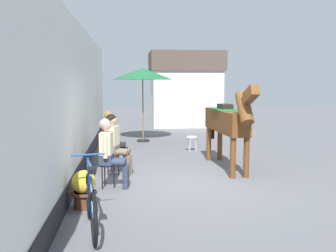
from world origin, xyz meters
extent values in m
plane|color=slate|center=(0.00, 3.00, 0.00)|extent=(40.00, 40.00, 0.00)
cube|color=white|center=(-2.55, 1.50, 1.70)|extent=(0.30, 14.00, 3.40)
cube|color=black|center=(-2.53, 1.50, 0.18)|extent=(0.34, 14.00, 0.36)
cube|color=silver|center=(1.40, 10.32, 1.30)|extent=(3.20, 2.40, 2.60)
cube|color=brown|center=(1.40, 10.32, 3.05)|extent=(3.40, 2.60, 0.90)
cylinder|color=black|center=(-1.78, -0.30, 0.46)|extent=(0.34, 0.34, 0.03)
cylinder|color=black|center=(-1.64, -0.32, 0.22)|extent=(0.02, 0.02, 0.45)
cylinder|color=black|center=(-1.83, -0.17, 0.22)|extent=(0.02, 0.02, 0.45)
cylinder|color=black|center=(-1.87, -0.41, 0.22)|extent=(0.02, 0.02, 0.45)
cube|color=#2D3851|center=(-1.78, -0.30, 0.58)|extent=(0.29, 0.35, 0.20)
cube|color=beige|center=(-1.78, -0.30, 0.90)|extent=(0.27, 0.37, 0.44)
sphere|color=tan|center=(-1.78, -0.30, 1.25)|extent=(0.20, 0.20, 0.20)
sphere|color=#B2A38E|center=(-1.80, -0.30, 1.28)|extent=(0.22, 0.22, 0.22)
cylinder|color=#2D3851|center=(-1.58, -0.25, 0.53)|extent=(0.40, 0.19, 0.13)
cylinder|color=#2D3851|center=(-1.39, -0.28, 0.23)|extent=(0.11, 0.11, 0.46)
cylinder|color=#2D3851|center=(-1.61, -0.41, 0.53)|extent=(0.40, 0.19, 0.13)
cylinder|color=#2D3851|center=(-1.42, -0.44, 0.23)|extent=(0.11, 0.11, 0.46)
cylinder|color=beige|center=(-1.73, -0.10, 0.85)|extent=(0.09, 0.09, 0.42)
cylinder|color=beige|center=(-1.79, -0.50, 0.85)|extent=(0.09, 0.09, 0.42)
cylinder|color=red|center=(-1.71, 0.79, 0.46)|extent=(0.34, 0.34, 0.03)
cylinder|color=black|center=(-1.57, 0.74, 0.22)|extent=(0.02, 0.02, 0.45)
cylinder|color=black|center=(-1.74, 0.92, 0.22)|extent=(0.02, 0.02, 0.45)
cylinder|color=black|center=(-1.81, 0.69, 0.22)|extent=(0.02, 0.02, 0.45)
cube|color=brown|center=(-1.71, 0.79, 0.58)|extent=(0.33, 0.38, 0.20)
cube|color=beige|center=(-1.71, 0.79, 0.90)|extent=(0.32, 0.39, 0.44)
sphere|color=tan|center=(-1.71, 0.79, 1.25)|extent=(0.20, 0.20, 0.20)
sphere|color=black|center=(-1.73, 0.79, 1.28)|extent=(0.22, 0.22, 0.22)
cylinder|color=brown|center=(-1.50, 0.80, 0.53)|extent=(0.40, 0.24, 0.13)
cylinder|color=brown|center=(-1.32, 0.74, 0.23)|extent=(0.11, 0.11, 0.46)
cylinder|color=brown|center=(-1.55, 0.65, 0.53)|extent=(0.40, 0.24, 0.13)
cylinder|color=brown|center=(-1.37, 0.59, 0.23)|extent=(0.11, 0.11, 0.46)
cylinder|color=beige|center=(-1.63, 0.97, 0.85)|extent=(0.09, 0.09, 0.42)
cylinder|color=beige|center=(-1.75, 0.59, 0.85)|extent=(0.09, 0.09, 0.42)
cylinder|color=black|center=(-1.80, 1.68, 0.46)|extent=(0.34, 0.34, 0.03)
cylinder|color=black|center=(-1.66, 1.67, 0.22)|extent=(0.02, 0.02, 0.45)
cylinder|color=black|center=(-1.87, 1.81, 0.22)|extent=(0.02, 0.02, 0.45)
cylinder|color=black|center=(-1.88, 1.56, 0.22)|extent=(0.02, 0.02, 0.45)
cube|color=black|center=(-1.80, 1.68, 0.58)|extent=(0.26, 0.34, 0.20)
cube|color=beige|center=(-1.80, 1.68, 0.90)|extent=(0.24, 0.36, 0.44)
sphere|color=tan|center=(-1.80, 1.68, 1.25)|extent=(0.20, 0.20, 0.20)
sphere|color=olive|center=(-1.82, 1.68, 1.28)|extent=(0.22, 0.22, 0.22)
cylinder|color=black|center=(-1.61, 1.75, 0.53)|extent=(0.39, 0.16, 0.13)
cylinder|color=black|center=(-1.42, 1.73, 0.23)|extent=(0.11, 0.11, 0.46)
cylinder|color=black|center=(-1.62, 1.59, 0.53)|extent=(0.39, 0.16, 0.13)
cylinder|color=black|center=(-1.43, 1.57, 0.23)|extent=(0.11, 0.11, 0.46)
cylinder|color=beige|center=(-1.77, 1.88, 0.85)|extent=(0.09, 0.09, 0.42)
cylinder|color=beige|center=(-1.80, 1.48, 0.85)|extent=(0.09, 0.09, 0.42)
cube|color=brown|center=(1.01, 1.17, 1.16)|extent=(0.57, 2.22, 0.52)
cylinder|color=brown|center=(1.23, 0.20, 0.45)|extent=(0.13, 0.13, 0.90)
cylinder|color=brown|center=(0.92, 0.18, 0.45)|extent=(0.13, 0.13, 0.90)
cylinder|color=brown|center=(1.11, 2.14, 0.45)|extent=(0.13, 0.13, 0.90)
cylinder|color=brown|center=(0.80, 2.12, 0.45)|extent=(0.13, 0.13, 0.90)
cylinder|color=brown|center=(1.09, -0.03, 1.55)|extent=(0.32, 0.65, 0.73)
cube|color=brown|center=(1.11, -0.37, 1.86)|extent=(0.21, 0.54, 0.40)
cube|color=black|center=(1.08, -0.01, 1.69)|extent=(0.08, 0.63, 0.48)
cylinder|color=black|center=(0.94, 2.31, 0.89)|extent=(0.11, 0.11, 0.65)
cube|color=#197238|center=(1.01, 1.27, 1.44)|extent=(0.54, 0.63, 0.03)
cube|color=black|center=(1.01, 1.27, 1.51)|extent=(0.31, 0.46, 0.12)
cylinder|color=brown|center=(-2.10, -1.49, 0.14)|extent=(0.34, 0.34, 0.28)
cylinder|color=brown|center=(-2.10, -1.49, 0.26)|extent=(0.43, 0.43, 0.04)
sphere|color=gold|center=(-2.10, -1.49, 0.44)|extent=(0.40, 0.40, 0.40)
torus|color=black|center=(-1.97, -1.97, 0.36)|extent=(0.16, 0.71, 0.71)
torus|color=black|center=(-1.80, -3.00, 0.36)|extent=(0.16, 0.71, 0.71)
cylinder|color=#235199|center=(-1.92, -2.25, 0.67)|extent=(0.12, 0.50, 0.60)
cylinder|color=#235199|center=(-1.86, -2.64, 0.64)|extent=(0.09, 0.36, 0.55)
cylinder|color=#235199|center=(-1.90, -2.41, 0.93)|extent=(0.16, 0.80, 0.09)
cylinder|color=#235199|center=(-1.84, -2.74, 0.37)|extent=(0.12, 0.53, 0.06)
cylinder|color=#235199|center=(-1.97, -1.99, 0.66)|extent=(0.05, 0.09, 0.60)
cylinder|color=#235199|center=(-1.96, -2.02, 1.01)|extent=(0.50, 0.11, 0.03)
cube|color=black|center=(-1.83, -2.81, 0.95)|extent=(0.13, 0.21, 0.06)
cylinder|color=black|center=(-0.82, 5.55, 0.03)|extent=(0.44, 0.44, 0.06)
cylinder|color=olive|center=(-0.82, 5.55, 1.10)|extent=(0.04, 0.04, 2.20)
cone|color=#1E6638|center=(-0.82, 5.55, 2.38)|extent=(2.10, 2.10, 0.40)
cylinder|color=white|center=(0.56, 3.44, 0.45)|extent=(0.32, 0.32, 0.03)
cylinder|color=silver|center=(0.69, 3.44, 0.22)|extent=(0.02, 0.02, 0.43)
cylinder|color=silver|center=(0.49, 3.55, 0.22)|extent=(0.02, 0.02, 0.43)
cylinder|color=silver|center=(0.49, 3.32, 0.22)|extent=(0.02, 0.02, 0.43)
camera|label=1|loc=(-1.35, -7.77, 2.10)|focal=40.64mm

